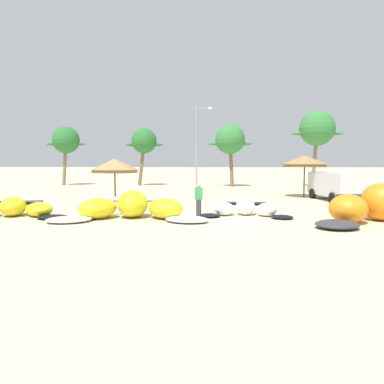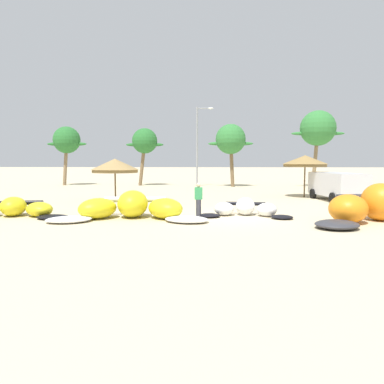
# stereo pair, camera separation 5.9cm
# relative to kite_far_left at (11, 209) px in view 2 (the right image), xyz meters

# --- Properties ---
(ground_plane) EXTENTS (260.00, 260.00, 0.00)m
(ground_plane) POSITION_rel_kite_far_left_xyz_m (10.11, 0.47, -0.35)
(ground_plane) COLOR beige
(kite_far_left) EXTENTS (5.91, 3.24, 0.92)m
(kite_far_left) POSITION_rel_kite_far_left_xyz_m (0.00, 0.00, 0.00)
(kite_far_left) COLOR black
(kite_far_left) RESTS_ON ground
(kite_left) EXTENTS (7.33, 3.56, 1.26)m
(kite_left) POSITION_rel_kite_far_left_xyz_m (5.74, -0.19, 0.13)
(kite_left) COLOR white
(kite_left) RESTS_ON ground
(kite_left_of_center) EXTENTS (4.54, 2.26, 0.86)m
(kite_left_of_center) POSITION_rel_kite_far_left_xyz_m (11.00, 0.87, -0.02)
(kite_left_of_center) COLOR black
(kite_left_of_center) RESTS_ON ground
(beach_umbrella_near_van) EXTENTS (3.14, 3.14, 2.76)m
(beach_umbrella_near_van) POSITION_rel_kite_far_left_xyz_m (3.05, 7.40, 1.95)
(beach_umbrella_near_van) COLOR brown
(beach_umbrella_near_van) RESTS_ON ground
(beach_umbrella_middle) EXTENTS (3.18, 3.18, 3.02)m
(beach_umbrella_middle) POSITION_rel_kite_far_left_xyz_m (16.11, 10.28, 2.25)
(beach_umbrella_middle) COLOR brown
(beach_umbrella_middle) RESTS_ON ground
(parked_van) EXTENTS (2.66, 5.20, 1.84)m
(parked_van) POSITION_rel_kite_far_left_xyz_m (17.65, 8.08, 0.74)
(parked_van) COLOR silver
(parked_van) RESTS_ON ground
(person_near_kites) EXTENTS (0.36, 0.24, 1.62)m
(person_near_kites) POSITION_rel_kite_far_left_xyz_m (8.78, 0.21, 0.47)
(person_near_kites) COLOR #383842
(person_near_kites) RESTS_ON ground
(palm_leftmost) EXTENTS (4.28, 2.86, 6.26)m
(palm_leftmost) POSITION_rel_kite_far_left_xyz_m (-5.98, 22.42, 4.40)
(palm_leftmost) COLOR #7F6647
(palm_leftmost) RESTS_ON ground
(palm_left) EXTENTS (3.99, 2.66, 6.05)m
(palm_left) POSITION_rel_kite_far_left_xyz_m (2.39, 22.45, 4.27)
(palm_left) COLOR brown
(palm_left) RESTS_ON ground
(palm_left_of_gap) EXTENTS (4.54, 3.03, 6.31)m
(palm_left_of_gap) POSITION_rel_kite_far_left_xyz_m (11.36, 21.07, 4.38)
(palm_left_of_gap) COLOR brown
(palm_left_of_gap) RESTS_ON ground
(palm_center_left) EXTENTS (5.22, 3.48, 7.58)m
(palm_center_left) POSITION_rel_kite_far_left_xyz_m (19.93, 20.85, 5.42)
(palm_center_left) COLOR #7F6647
(palm_center_left) RESTS_ON ground
(lamppost_west) EXTENTS (1.75, 0.24, 8.08)m
(lamppost_west) POSITION_rel_kite_far_left_xyz_m (8.11, 21.51, 4.21)
(lamppost_west) COLOR gray
(lamppost_west) RESTS_ON ground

